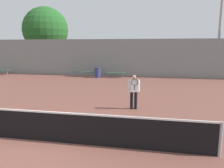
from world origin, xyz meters
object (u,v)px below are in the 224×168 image
at_px(tennis_net, 40,126).
at_px(tennis_player, 134,90).
at_px(bench_adjacent_court, 0,70).
at_px(trash_bin, 98,72).
at_px(bench_courtside_near, 115,73).
at_px(tree_green_broad, 46,30).
at_px(bench_courtside_far, 84,72).

distance_m(tennis_net, tennis_player, 4.78).
relative_size(bench_adjacent_court, trash_bin, 2.31).
height_order(bench_courtside_near, trash_bin, trash_bin).
relative_size(bench_adjacent_court, tree_green_broad, 0.28).
relative_size(bench_courtside_near, bench_adjacent_court, 0.82).
bearing_deg(tennis_net, tennis_player, 57.93).
bearing_deg(tennis_player, bench_courtside_far, 108.36).
bearing_deg(bench_adjacent_court, bench_courtside_near, 0.00).
distance_m(bench_adjacent_court, trash_bin, 10.50).
xyz_separation_m(tennis_player, bench_courtside_near, (-2.65, 9.90, -0.45)).
distance_m(bench_courtside_far, tree_green_broad, 10.90).
relative_size(tennis_net, bench_adjacent_court, 4.87).
distance_m(bench_courtside_far, trash_bin, 1.44).
distance_m(trash_bin, tree_green_broad, 11.99).
bearing_deg(tennis_player, tree_green_broad, 116.19).
bearing_deg(bench_adjacent_court, bench_courtside_far, 0.00).
height_order(bench_courtside_far, bench_adjacent_court, same).
height_order(tennis_player, trash_bin, tennis_player).
height_order(bench_adjacent_court, tree_green_broad, tree_green_broad).
xyz_separation_m(bench_courtside_far, trash_bin, (1.42, -0.19, 0.02)).
height_order(tennis_net, trash_bin, tennis_net).
distance_m(tennis_net, bench_courtside_near, 13.94).
relative_size(tennis_net, tree_green_broad, 1.34).
height_order(bench_courtside_far, tree_green_broad, tree_green_broad).
bearing_deg(bench_courtside_near, tennis_net, -89.50).
bearing_deg(bench_courtside_far, tennis_player, -60.05).
bearing_deg(tennis_player, trash_bin, 102.19).
xyz_separation_m(tennis_net, tree_green_broad, (-10.42, 20.74, 4.45)).
xyz_separation_m(tennis_player, tree_green_broad, (-12.95, 16.70, 4.04)).
bearing_deg(bench_adjacent_court, tennis_player, -33.83).
bearing_deg(tennis_player, bench_courtside_near, 93.39).
relative_size(bench_courtside_far, bench_adjacent_court, 0.96).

